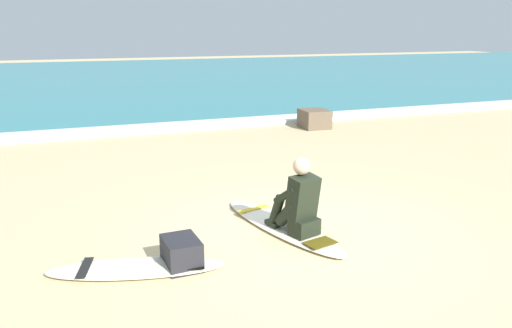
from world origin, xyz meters
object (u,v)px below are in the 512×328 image
Objects in this scene: surfboard_spare_near at (136,268)px; shoreline_rock at (314,119)px; surfboard_main at (282,226)px; beach_bag at (181,253)px; surfer_seated at (298,203)px.

shoreline_rock is at bearing 49.93° from surfboard_spare_near.
surfboard_spare_near is at bearing -130.07° from shoreline_rock.
surfboard_main is 2.00m from surfboard_spare_near.
shoreline_rock is (5.49, 6.52, 0.20)m from surfboard_spare_near.
shoreline_rock reaches higher than surfboard_spare_near.
surfer_seated is at bearing 10.87° from beach_bag.
surfboard_main is 1.58m from beach_bag.
surfboard_spare_near is 0.50m from beach_bag.
shoreline_rock is 1.55× the size of beach_bag.
surfer_seated is (0.07, -0.32, 0.40)m from surfboard_main.
surfboard_spare_near is 8.52m from shoreline_rock.
beach_bag is at bearing -8.50° from surfboard_spare_near.
beach_bag is at bearing -169.13° from surfer_seated.
beach_bag is (-1.52, -0.29, -0.28)m from surfer_seated.
shoreline_rock is at bearing 61.00° from surfer_seated.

